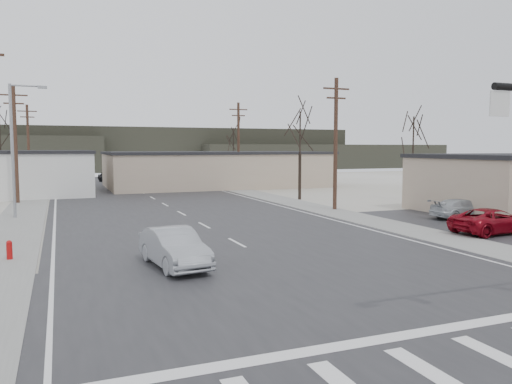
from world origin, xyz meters
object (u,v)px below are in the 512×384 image
car_far_a (160,179)px  car_far_b (109,177)px  sedan_crossing (174,247)px  fire_hydrant (9,250)px  car_parked_red (493,221)px  car_parked_silver (463,209)px

car_far_a → car_far_b: size_ratio=1.27×
sedan_crossing → car_far_a: 44.01m
fire_hydrant → car_far_a: (13.86, 39.56, 0.40)m
car_far_b → car_parked_red: (15.80, -51.02, -0.07)m
fire_hydrant → car_parked_silver: car_parked_silver is taller
car_far_b → car_parked_silver: bearing=-86.1°
car_far_a → car_parked_silver: (13.23, -37.08, -0.16)m
car_far_b → car_parked_red: car_far_b is taller
car_far_a → car_parked_red: size_ratio=1.12×
sedan_crossing → car_parked_silver: sedan_crossing is taller
sedan_crossing → car_parked_silver: size_ratio=1.03×
sedan_crossing → car_far_a: size_ratio=0.83×
car_far_a → car_parked_silver: bearing=97.5°
fire_hydrant → car_far_b: size_ratio=0.20×
fire_hydrant → car_parked_silver: bearing=5.2°
car_parked_red → car_parked_silver: size_ratio=1.10×
fire_hydrant → car_far_a: bearing=70.7°
car_far_a → car_parked_silver: car_far_a is taller
sedan_crossing → car_far_b: (2.27, 52.22, -0.02)m
car_far_a → car_far_b: car_far_a is taller
fire_hydrant → car_far_b: car_far_b is taller
sedan_crossing → fire_hydrant: bearing=141.5°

